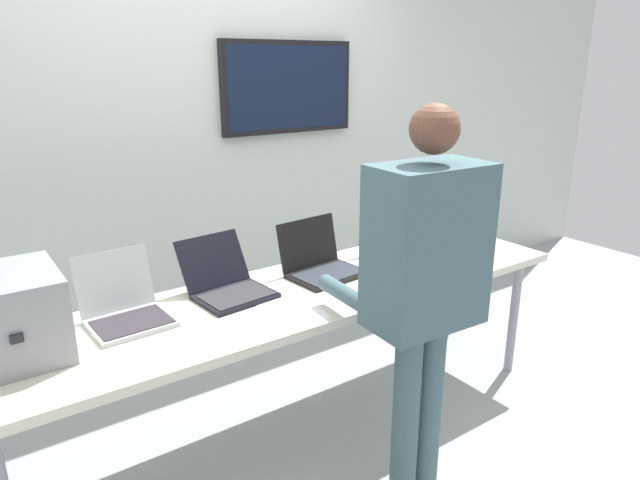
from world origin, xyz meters
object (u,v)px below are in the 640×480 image
Objects in this scene: workbench at (301,300)px; laptop_station_3 at (395,245)px; person at (424,275)px; laptop_station_0 at (124,307)px; laptop_station_1 at (227,282)px; laptop_station_2 at (320,262)px; equipment_box at (8,316)px; laptop_station_4 at (451,231)px.

laptop_station_3 reaches higher than workbench.
laptop_station_0 is at bearing 140.09° from person.
laptop_station_1 and laptop_station_3 have the same top height.
laptop_station_2 is 0.77m from person.
laptop_station_3 is (1.87, 0.03, -0.10)m from equipment_box.
laptop_station_1 is 0.99m from laptop_station_3.
laptop_station_0 is at bearing -178.65° from laptop_station_1.
equipment_box is 0.43m from laptop_station_0.
person is at bearing -27.90° from equipment_box.
person is (-0.04, -0.74, 0.18)m from laptop_station_2.
person is (-1.00, -0.75, 0.18)m from laptop_station_4.
laptop_station_2 is at bearing 179.20° from laptop_station_3.
laptop_station_2 is at bearing 86.77° from person.
laptop_station_4 is (1.91, -0.01, -0.00)m from laptop_station_0.
workbench is at bearing 104.12° from person.
equipment_box is 1.26× the size of laptop_station_4.
person reaches higher than laptop_station_2.
laptop_station_3 is at bearing -0.80° from laptop_station_2.
equipment_box is 0.25× the size of person.
workbench is 8.18× the size of laptop_station_0.
person is at bearing -75.88° from workbench.
laptop_station_4 is at bearing 0.43° from laptop_station_2.
equipment_box is 1.06× the size of laptop_station_2.
laptop_station_1 is at bearing 152.37° from workbench.
laptop_station_2 reaches higher than workbench.
laptop_station_0 is 0.96m from laptop_station_2.
workbench is at bearing -170.44° from laptop_station_3.
equipment_box is at bearing -171.55° from laptop_station_0.
workbench is 6.86× the size of equipment_box.
laptop_station_1 is (0.46, 0.01, -0.01)m from laptop_station_0.
laptop_station_4 is (2.33, 0.05, -0.10)m from equipment_box.
laptop_station_0 is at bearing 178.75° from laptop_station_2.
laptop_station_4 is 1.26m from person.
laptop_station_1 is at bearing 177.76° from laptop_station_3.
laptop_station_1 is 0.92m from person.
workbench is 8.63× the size of laptop_station_4.
laptop_station_2 is (1.37, 0.04, -0.10)m from equipment_box.
laptop_station_0 reaches higher than laptop_station_1.
laptop_station_1 is (-0.30, 0.16, 0.11)m from workbench.
laptop_station_1 reaches higher than workbench.
laptop_station_3 is at bearing 53.91° from person.
laptop_station_3 is 0.21× the size of person.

